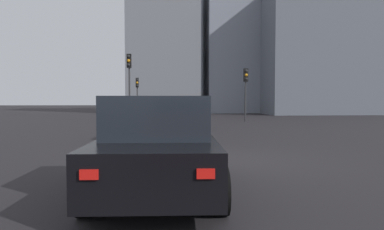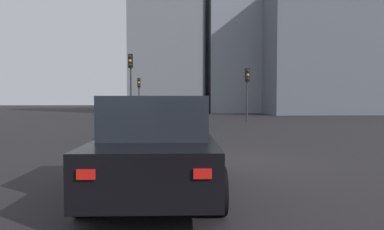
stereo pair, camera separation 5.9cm
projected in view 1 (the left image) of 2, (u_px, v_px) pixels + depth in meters
ground_plane at (233, 165)px, 8.72m from camera, size 160.00×160.00×0.20m
car_navy_right_lead at (172, 113)px, 18.99m from camera, size 4.58×2.00×1.58m
car_silver_right_second at (162, 121)px, 12.92m from camera, size 4.10×2.18×1.50m
car_black_right_third at (159, 146)px, 5.80m from camera, size 4.22×2.08×1.58m
traffic_light_near_left at (129, 74)px, 22.88m from camera, size 0.33×0.30×4.47m
traffic_light_near_right at (137, 88)px, 32.73m from camera, size 0.32×0.29×3.52m
traffic_light_far_left at (246, 83)px, 23.79m from camera, size 0.32×0.30×3.60m
building_facade_left at (305, 57)px, 39.76m from camera, size 14.59×11.39×12.55m
building_facade_center at (231, 44)px, 41.95m from camera, size 10.16×6.34×16.33m
building_facade_right at (163, 45)px, 39.84m from camera, size 8.05×7.77×15.33m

